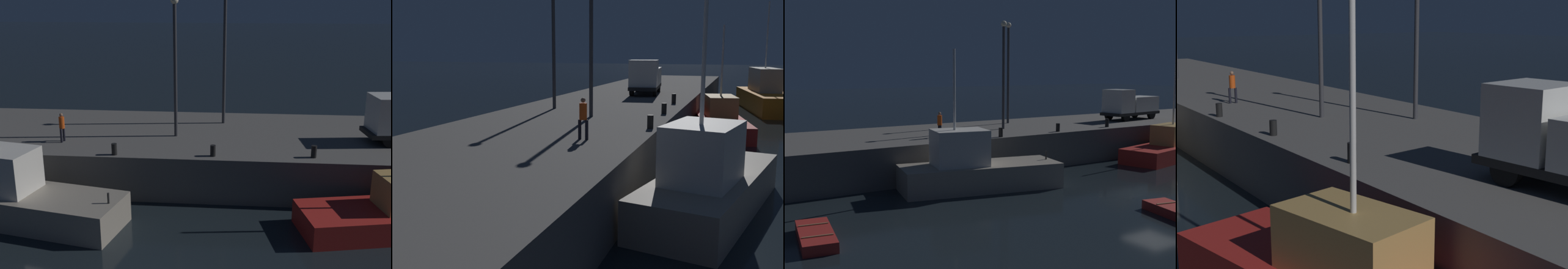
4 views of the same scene
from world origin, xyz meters
TOP-DOWN VIEW (x-y plane):
  - pier_quay at (0.00, 13.87)m, footprint 78.37×9.91m
  - fishing_trawler_red at (-7.41, 6.42)m, footprint 9.53×4.84m
  - lamp_post_east at (-0.95, 12.99)m, footprint 0.44×0.44m
  - lamp_post_central at (1.71, 16.15)m, footprint 0.44×0.44m
  - dockworker at (-7.11, 11.30)m, footprint 0.34×0.43m
  - bollard_west at (1.39, 9.57)m, footprint 0.28×0.28m
  - bollard_central at (-3.68, 9.32)m, footprint 0.28×0.28m
  - bollard_east at (6.50, 9.80)m, footprint 0.28×0.28m

SIDE VIEW (x-z plane):
  - fishing_trawler_red at x=-7.41m, z-range -2.80..5.10m
  - pier_quay at x=0.00m, z-range 0.00..2.41m
  - bollard_west at x=1.39m, z-range 2.41..2.99m
  - bollard_central at x=-3.68m, z-range 2.41..3.02m
  - bollard_east at x=6.50m, z-range 2.41..3.05m
  - dockworker at x=-7.11m, z-range 2.53..4.17m
  - lamp_post_east at x=-0.95m, z-range 3.08..10.94m
  - lamp_post_central at x=1.71m, z-range 3.09..11.20m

